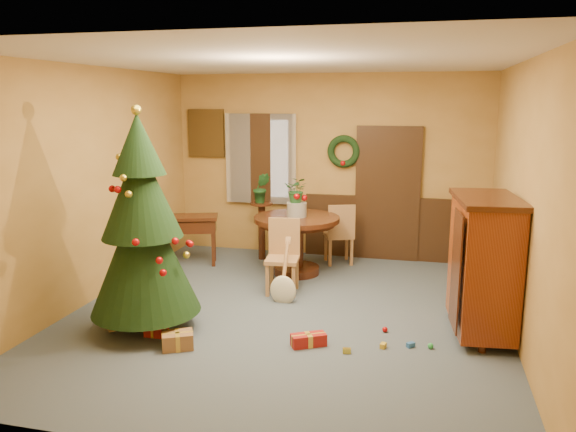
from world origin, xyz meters
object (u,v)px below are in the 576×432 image
(writing_desk, at_px, (189,228))
(sideboard, at_px, (483,262))
(chair_near, at_px, (283,253))
(christmas_tree, at_px, (142,227))
(dining_table, at_px, (297,234))

(writing_desk, bearing_deg, sideboard, -22.75)
(chair_near, distance_m, christmas_tree, 2.06)
(dining_table, distance_m, christmas_tree, 2.69)
(dining_table, bearing_deg, writing_desk, 177.14)
(chair_near, relative_size, christmas_tree, 0.40)
(dining_table, xyz_separation_m, writing_desk, (-1.70, 0.09, -0.02))
(chair_near, distance_m, writing_desk, 1.91)
(dining_table, relative_size, sideboard, 0.82)
(christmas_tree, bearing_deg, dining_table, 64.36)
(chair_near, xyz_separation_m, sideboard, (2.40, -0.86, 0.29))
(christmas_tree, xyz_separation_m, sideboard, (3.54, 0.74, -0.35))
(christmas_tree, relative_size, writing_desk, 2.57)
(sideboard, bearing_deg, dining_table, 145.72)
(chair_near, bearing_deg, sideboard, -19.65)
(chair_near, height_order, writing_desk, chair_near)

